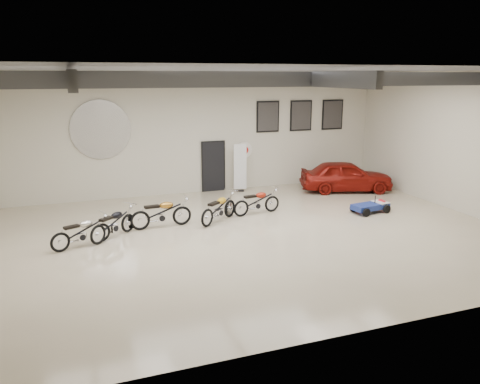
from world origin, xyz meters
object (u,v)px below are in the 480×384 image
object	(u,v)px
motorcycle_silver	(81,232)
motorcycle_yellow	(219,208)
motorcycle_black	(113,223)
banner_stand	(240,168)
motorcycle_gold	(161,212)
vintage_car	(346,176)
motorcycle_red	(257,201)
go_kart	(373,204)

from	to	relation	value
motorcycle_silver	motorcycle_yellow	world-z (taller)	motorcycle_yellow
motorcycle_black	banner_stand	bearing A→B (deg)	-3.84
motorcycle_yellow	motorcycle_gold	bearing A→B (deg)	141.31
banner_stand	motorcycle_gold	xyz separation A→B (m)	(-4.10, -3.79, -0.48)
motorcycle_silver	motorcycle_black	world-z (taller)	motorcycle_black
vintage_car	motorcycle_gold	bearing A→B (deg)	122.66
motorcycle_yellow	motorcycle_black	bearing A→B (deg)	150.10
banner_stand	motorcycle_black	xyz separation A→B (m)	(-5.66, -4.30, -0.52)
motorcycle_red	vintage_car	bearing A→B (deg)	12.69
motorcycle_gold	vintage_car	xyz separation A→B (m)	(8.38, 2.29, 0.14)
motorcycle_black	motorcycle_red	distance (m)	5.13
go_kart	banner_stand	bearing A→B (deg)	119.35
motorcycle_gold	motorcycle_yellow	distance (m)	1.95
banner_stand	motorcycle_black	world-z (taller)	banner_stand
banner_stand	motorcycle_silver	world-z (taller)	banner_stand
banner_stand	motorcycle_gold	size ratio (longest dim) A/B	1.00
go_kart	vintage_car	size ratio (longest dim) A/B	0.44
banner_stand	go_kart	distance (m)	5.83
motorcycle_black	motorcycle_yellow	xyz separation A→B (m)	(3.51, 0.47, 0.01)
banner_stand	motorcycle_black	distance (m)	7.13
banner_stand	motorcycle_yellow	size ratio (longest dim) A/B	1.05
banner_stand	motorcycle_yellow	distance (m)	4.42
motorcycle_black	go_kart	bearing A→B (deg)	-43.12
go_kart	vintage_car	distance (m)	3.25
banner_stand	vintage_car	xyz separation A→B (m)	(4.28, -1.50, -0.33)
motorcycle_silver	vintage_car	world-z (taller)	vintage_car
motorcycle_gold	motorcycle_black	bearing A→B (deg)	-165.51
motorcycle_black	motorcycle_gold	size ratio (longest dim) A/B	0.93
motorcycle_gold	vintage_car	distance (m)	8.69
motorcycle_gold	vintage_car	world-z (taller)	vintage_car
motorcycle_gold	go_kart	xyz separation A→B (m)	(7.58, -0.83, -0.20)
banner_stand	motorcycle_gold	distance (m)	5.60
motorcycle_black	motorcycle_red	bearing A→B (deg)	-31.31
motorcycle_yellow	go_kart	xyz separation A→B (m)	(5.63, -0.79, -0.18)
banner_stand	motorcycle_gold	world-z (taller)	banner_stand
motorcycle_black	go_kart	world-z (taller)	motorcycle_black
motorcycle_silver	motorcycle_yellow	size ratio (longest dim) A/B	0.94
motorcycle_silver	motorcycle_gold	distance (m)	2.69
motorcycle_black	motorcycle_yellow	size ratio (longest dim) A/B	0.97
go_kart	vintage_car	world-z (taller)	vintage_car
vintage_car	go_kart	bearing A→B (deg)	-177.07
motorcycle_silver	motorcycle_black	bearing A→B (deg)	3.58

